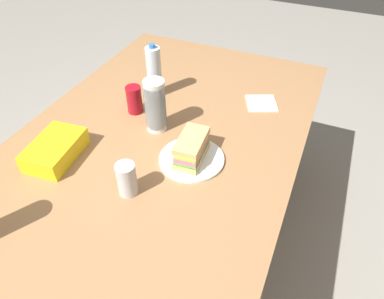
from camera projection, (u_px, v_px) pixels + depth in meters
The scene contains 10 objects.
ground_plane at pixel (161, 251), 1.83m from camera, with size 8.00×8.00×0.00m, color gray.
dining_table at pixel (152, 161), 1.40m from camera, with size 1.86×1.10×0.73m.
paper_plate at pixel (192, 158), 1.30m from camera, with size 0.24×0.24×0.01m, color white.
sandwich at pixel (192, 148), 1.27m from camera, with size 0.19×0.11×0.08m.
soda_can_red at pixel (134, 100), 1.49m from camera, with size 0.07×0.07×0.12m, color maroon.
chip_bag at pixel (55, 150), 1.29m from camera, with size 0.23×0.15×0.07m, color yellow.
plastic_cup_stack at pixel (155, 106), 1.37m from camera, with size 0.08×0.08×0.22m.
water_bottle_spare at pixel (154, 72), 1.56m from camera, with size 0.07×0.07×0.25m.
soda_can_silver at pixel (127, 179), 1.14m from camera, with size 0.07×0.07×0.12m, color silver.
paper_napkin at pixel (261, 103), 1.57m from camera, with size 0.13×0.13×0.01m, color white.
Camera 1 is at (-0.87, -0.55, 1.62)m, focal length 32.67 mm.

